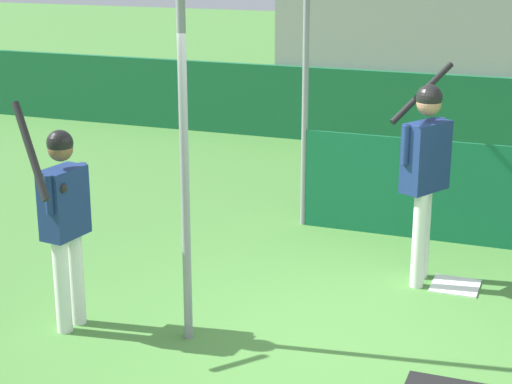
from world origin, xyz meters
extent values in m
plane|color=#477F38|center=(0.00, 0.00, 0.00)|extent=(60.00, 60.00, 0.00)
cube|color=#196038|center=(0.00, 6.92, 0.59)|extent=(24.00, 0.12, 1.19)
cube|color=#9E9E99|center=(0.00, 8.58, 1.42)|extent=(5.95, 3.20, 2.84)
cube|color=maroon|center=(-2.20, 7.38, 1.24)|extent=(0.45, 0.40, 0.10)
cube|color=maroon|center=(-2.20, 7.56, 1.47)|extent=(0.45, 0.06, 0.40)
cube|color=maroon|center=(-1.65, 7.38, 1.24)|extent=(0.45, 0.40, 0.10)
cube|color=maroon|center=(-1.65, 7.56, 1.47)|extent=(0.45, 0.06, 0.40)
cube|color=maroon|center=(-1.10, 7.38, 1.24)|extent=(0.45, 0.40, 0.10)
cube|color=maroon|center=(-1.10, 7.56, 1.47)|extent=(0.45, 0.06, 0.40)
cube|color=maroon|center=(-0.55, 7.38, 1.24)|extent=(0.45, 0.40, 0.10)
cube|color=maroon|center=(-0.55, 7.56, 1.47)|extent=(0.45, 0.06, 0.40)
cube|color=maroon|center=(0.00, 7.38, 1.24)|extent=(0.45, 0.40, 0.10)
cube|color=maroon|center=(0.00, 7.56, 1.47)|extent=(0.45, 0.06, 0.40)
cube|color=maroon|center=(0.55, 7.38, 1.24)|extent=(0.45, 0.40, 0.10)
cube|color=maroon|center=(0.55, 7.56, 1.47)|extent=(0.45, 0.06, 0.40)
cube|color=maroon|center=(-2.20, 8.18, 1.64)|extent=(0.45, 0.40, 0.10)
cube|color=maroon|center=(-2.20, 8.36, 1.87)|extent=(0.45, 0.06, 0.40)
cube|color=maroon|center=(-1.65, 8.18, 1.64)|extent=(0.45, 0.40, 0.10)
cube|color=maroon|center=(-1.65, 8.36, 1.87)|extent=(0.45, 0.06, 0.40)
cube|color=maroon|center=(-1.10, 8.18, 1.64)|extent=(0.45, 0.40, 0.10)
cube|color=maroon|center=(-1.10, 8.36, 1.87)|extent=(0.45, 0.06, 0.40)
cube|color=maroon|center=(-0.55, 8.18, 1.64)|extent=(0.45, 0.40, 0.10)
cube|color=maroon|center=(-0.55, 8.36, 1.87)|extent=(0.45, 0.06, 0.40)
cube|color=maroon|center=(0.00, 8.18, 1.64)|extent=(0.45, 0.40, 0.10)
cube|color=maroon|center=(0.00, 8.36, 1.87)|extent=(0.45, 0.06, 0.40)
cube|color=maroon|center=(0.55, 8.18, 1.64)|extent=(0.45, 0.40, 0.10)
cube|color=maroon|center=(0.55, 8.36, 1.87)|extent=(0.45, 0.06, 0.40)
cube|color=maroon|center=(-2.20, 8.98, 2.04)|extent=(0.45, 0.40, 0.10)
cube|color=maroon|center=(-1.65, 8.98, 2.04)|extent=(0.45, 0.40, 0.10)
cube|color=maroon|center=(-1.10, 8.98, 2.04)|extent=(0.45, 0.40, 0.10)
cube|color=maroon|center=(-0.55, 8.98, 2.04)|extent=(0.45, 0.40, 0.10)
cube|color=maroon|center=(0.00, 8.98, 2.04)|extent=(0.45, 0.40, 0.10)
cylinder|color=gray|center=(-1.15, -0.28, 1.57)|extent=(0.07, 0.07, 3.13)
cylinder|color=gray|center=(-1.15, 2.83, 1.57)|extent=(0.07, 0.07, 3.13)
cube|color=#14663D|center=(0.74, 2.81, 0.56)|extent=(3.72, 0.03, 1.12)
cube|color=white|center=(0.76, 1.59, 0.01)|extent=(0.44, 0.44, 0.02)
cylinder|color=white|center=(0.41, 1.47, 0.46)|extent=(0.18, 0.18, 0.92)
cylinder|color=white|center=(0.41, 1.71, 0.46)|extent=(0.18, 0.18, 0.92)
cube|color=navy|center=(0.41, 1.59, 1.24)|extent=(0.42, 0.53, 0.65)
sphere|color=#A37556|center=(0.41, 1.59, 1.74)|extent=(0.23, 0.23, 0.23)
sphere|color=black|center=(0.41, 1.59, 1.79)|extent=(0.24, 0.24, 0.24)
cylinder|color=navy|center=(0.26, 1.39, 1.39)|extent=(0.09, 0.09, 0.36)
cylinder|color=navy|center=(0.49, 1.83, 1.39)|extent=(0.09, 0.09, 0.36)
cylinder|color=black|center=(0.28, 1.97, 1.76)|extent=(0.50, 0.62, 0.54)
sphere|color=black|center=(0.56, 1.76, 1.52)|extent=(0.08, 0.08, 0.08)
cylinder|color=white|center=(-2.16, -0.36, 0.41)|extent=(0.15, 0.15, 0.82)
cylinder|color=white|center=(-2.18, -0.54, 0.41)|extent=(0.15, 0.15, 0.82)
cube|color=navy|center=(-2.17, -0.45, 1.11)|extent=(0.27, 0.43, 0.58)
sphere|color=brown|center=(-2.17, -0.45, 1.56)|extent=(0.20, 0.20, 0.20)
sphere|color=black|center=(-2.17, -0.45, 1.61)|extent=(0.21, 0.21, 0.21)
cylinder|color=navy|center=(-2.10, -0.24, 1.24)|extent=(0.08, 0.08, 0.32)
cylinder|color=navy|center=(-2.16, -0.66, 1.24)|extent=(0.08, 0.08, 0.32)
cylinder|color=black|center=(-2.21, -0.78, 1.62)|extent=(0.47, 0.33, 0.71)
sphere|color=black|center=(-2.08, -0.58, 1.28)|extent=(0.08, 0.08, 0.08)
camera|label=1|loc=(1.65, -6.10, 3.20)|focal=60.00mm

